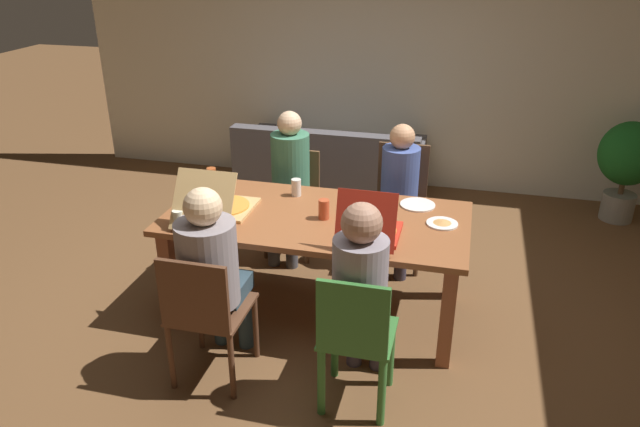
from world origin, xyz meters
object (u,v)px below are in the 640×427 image
Objects in this scene: chair_3 at (204,311)px; pizza_box_1 at (370,230)px; drinking_glass_1 at (324,209)px; person_1 at (289,174)px; plate_0 at (418,205)px; couch at (331,172)px; drinking_glass_2 at (296,187)px; dining_table at (316,229)px; chair_0 at (356,340)px; drinking_glass_0 at (212,176)px; potted_plant at (628,160)px; plate_1 at (442,223)px; pizza_box_0 at (220,206)px; person_2 at (399,187)px; chair_1 at (294,195)px; person_3 at (212,266)px; person_0 at (361,286)px; chair_2 at (400,198)px; drinking_glass_3 at (178,220)px.

chair_3 is 1.89× the size of pizza_box_1.
person_1 is at bearing 121.48° from drinking_glass_1.
couch is (-1.04, 1.73, -0.48)m from plate_0.
drinking_glass_2 is at bearing 80.79° from chair_3.
chair_0 is (0.46, -0.93, -0.18)m from dining_table.
potted_plant is (3.36, 1.86, -0.22)m from drinking_glass_0.
chair_3 is (0.00, -1.71, -0.21)m from person_1.
pizza_box_1 is at bearing -145.29° from plate_1.
person_1 reaches higher than chair_3.
person_1 reaches higher than dining_table.
drinking_glass_2 is at bearing 44.86° from pizza_box_0.
chair_1 is at bearing 173.42° from person_2.
dining_table is at bearing 61.03° from person_3.
chair_0 is 1.05m from drinking_glass_1.
drinking_glass_1 is 3.28m from potted_plant.
person_2 is at bearing 90.00° from chair_0.
person_3 reaches higher than potted_plant.
pizza_box_0 is at bearing 108.56° from person_3.
potted_plant is at bearing 56.98° from person_0.
chair_2 is 0.53× the size of couch.
drinking_glass_1 is at bearing -112.31° from chair_2.
person_1 is 9.57× the size of drinking_glass_0.
potted_plant is (2.43, 2.23, -0.05)m from dining_table.
pizza_box_0 is 1.34× the size of pizza_box_1.
chair_0 is 1.41× the size of pizza_box_0.
person_2 is at bearing 39.17° from pizza_box_0.
plate_0 is at bearing 49.43° from chair_3.
person_3 is (-0.00, 0.14, 0.22)m from chair_3.
person_0 reaches higher than pizza_box_1.
person_1 is at bearing 75.83° from pizza_box_0.
chair_3 reaches higher than chair_1.
couch is (-0.85, 1.12, -0.25)m from chair_2.
plate_0 is at bearing 32.13° from drinking_glass_1.
drinking_glass_3 is 0.14× the size of potted_plant.
person_1 is at bearing 113.24° from drinking_glass_2.
chair_0 is at bearing -90.00° from person_2.
drinking_glass_0 is at bearing 113.25° from person_3.
drinking_glass_2 is at bearing 126.98° from dining_table.
person_1 is 0.95m from drinking_glass_1.
plate_0 is 2.59m from potted_plant.
drinking_glass_0 is (-1.40, 1.30, 0.35)m from chair_0.
drinking_glass_0 is (-0.27, 0.48, 0.01)m from pizza_box_0.
drinking_glass_0 is at bearing 97.97° from drinking_glass_3.
pizza_box_1 reaches higher than potted_plant.
person_0 is at bearing -84.81° from pizza_box_1.
drinking_glass_3 is (-1.67, -0.49, 0.06)m from plate_1.
person_3 is 1.57m from plate_0.
drinking_glass_0 is at bearing 156.14° from pizza_box_1.
person_1 is at bearing 90.00° from chair_3.
person_1 reaches higher than chair_1.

